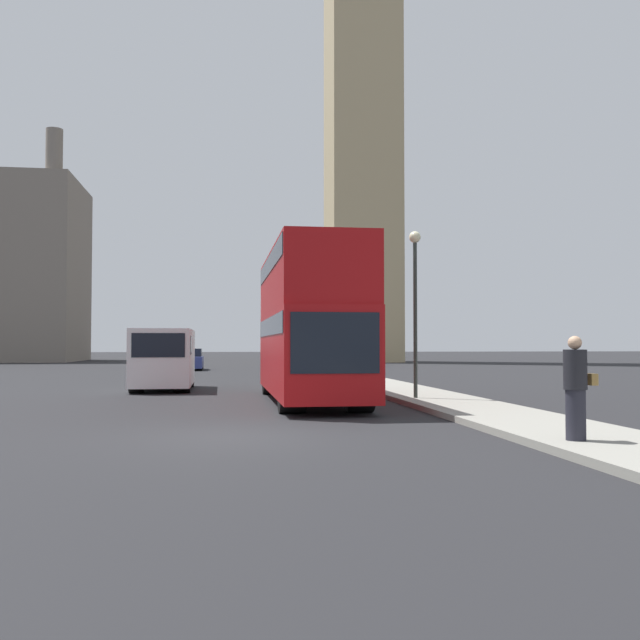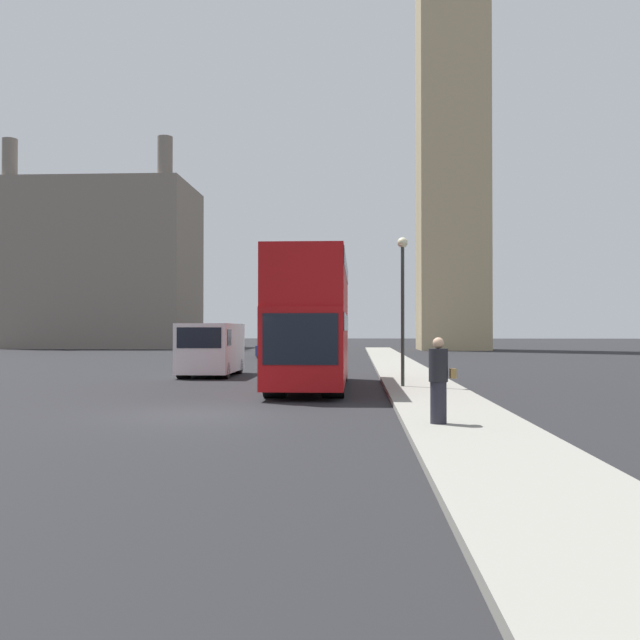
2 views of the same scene
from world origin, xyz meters
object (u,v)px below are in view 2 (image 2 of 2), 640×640
object	(u,v)px
pedestrian	(439,380)
street_lamp	(403,287)
parked_sedan	(271,348)
clock_tower	(452,31)
red_double_decker_bus	(311,316)
white_van	(211,348)

from	to	relation	value
pedestrian	street_lamp	xyz separation A→B (m)	(-0.11, 9.74, 2.53)
street_lamp	parked_sedan	distance (m)	30.15
clock_tower	red_double_decker_bus	distance (m)	58.63
clock_tower	pedestrian	world-z (taller)	clock_tower
white_van	parked_sedan	bearing A→B (deg)	89.71
clock_tower	parked_sedan	size ratio (longest dim) A/B	13.61
red_double_decker_bus	parked_sedan	distance (m)	28.67
parked_sedan	street_lamp	bearing A→B (deg)	-74.53
pedestrian	parked_sedan	size ratio (longest dim) A/B	0.38
clock_tower	red_double_decker_bus	xyz separation A→B (m)	(-11.52, -48.73, -30.51)
red_double_decker_bus	pedestrian	world-z (taller)	red_double_decker_bus
red_double_decker_bus	clock_tower	bearing A→B (deg)	76.70
clock_tower	parked_sedan	world-z (taller)	clock_tower
clock_tower	pedestrian	bearing A→B (deg)	-97.90
parked_sedan	pedestrian	bearing A→B (deg)	-78.14
white_van	street_lamp	world-z (taller)	street_lamp
street_lamp	white_van	bearing A→B (deg)	138.79
parked_sedan	white_van	bearing A→B (deg)	-90.29
clock_tower	white_van	bearing A→B (deg)	-111.22
red_double_decker_bus	parked_sedan	xyz separation A→B (m)	(-4.81, 28.20, -1.90)
street_lamp	red_double_decker_bus	bearing A→B (deg)	167.15
pedestrian	street_lamp	bearing A→B (deg)	90.64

